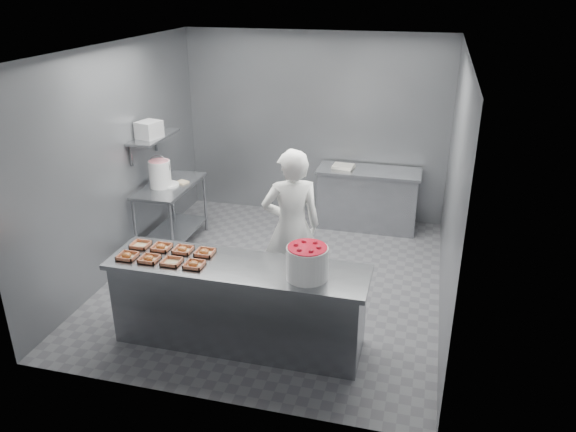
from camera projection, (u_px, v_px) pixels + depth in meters
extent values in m
plane|color=#4C4C51|center=(275.00, 279.00, 7.04)|extent=(4.50, 4.50, 0.00)
plane|color=white|center=(273.00, 48.00, 5.94)|extent=(4.50, 4.50, 0.00)
cube|color=slate|center=(315.00, 127.00, 8.49)|extent=(4.00, 0.04, 2.80)
cube|color=slate|center=(119.00, 160.00, 6.95)|extent=(0.04, 4.50, 2.80)
cube|color=slate|center=(453.00, 188.00, 6.03)|extent=(0.04, 4.50, 2.80)
cube|color=slate|center=(237.00, 267.00, 5.49)|extent=(2.60, 0.70, 0.05)
cube|color=slate|center=(239.00, 306.00, 5.67)|extent=(2.50, 0.64, 0.85)
cube|color=slate|center=(170.00, 186.00, 7.61)|extent=(0.60, 1.20, 0.04)
cube|color=slate|center=(174.00, 231.00, 7.87)|extent=(0.56, 1.15, 0.03)
cylinder|color=slate|center=(135.00, 230.00, 7.34)|extent=(0.04, 0.04, 0.88)
cylinder|color=slate|center=(172.00, 234.00, 7.22)|extent=(0.04, 0.04, 0.88)
cylinder|color=slate|center=(173.00, 200.00, 8.34)|extent=(0.04, 0.04, 0.88)
cylinder|color=slate|center=(205.00, 203.00, 8.22)|extent=(0.04, 0.04, 0.88)
cube|color=slate|center=(369.00, 172.00, 8.18)|extent=(1.50, 0.60, 0.05)
cube|color=slate|center=(368.00, 200.00, 8.36)|extent=(1.44, 0.55, 0.85)
cube|color=slate|center=(154.00, 137.00, 7.38)|extent=(0.35, 0.90, 0.03)
cube|color=tan|center=(128.00, 256.00, 5.61)|extent=(0.18, 0.18, 0.04)
cube|color=white|center=(132.00, 257.00, 5.62)|extent=(0.10, 0.06, 0.00)
ellipsoid|color=#CB6C32|center=(127.00, 255.00, 5.61)|extent=(0.10, 0.10, 0.05)
cube|color=tan|center=(149.00, 259.00, 5.56)|extent=(0.18, 0.18, 0.04)
cube|color=white|center=(154.00, 260.00, 5.56)|extent=(0.10, 0.06, 0.00)
ellipsoid|color=#CB6C32|center=(148.00, 258.00, 5.55)|extent=(0.10, 0.10, 0.05)
cube|color=tan|center=(172.00, 262.00, 5.50)|extent=(0.18, 0.18, 0.04)
cube|color=white|center=(177.00, 263.00, 5.51)|extent=(0.10, 0.06, 0.00)
cube|color=tan|center=(194.00, 265.00, 5.45)|extent=(0.18, 0.18, 0.04)
cube|color=white|center=(199.00, 265.00, 5.45)|extent=(0.10, 0.06, 0.00)
ellipsoid|color=#CB6C32|center=(193.00, 264.00, 5.44)|extent=(0.10, 0.10, 0.05)
cube|color=tan|center=(141.00, 245.00, 5.85)|extent=(0.18, 0.18, 0.04)
cube|color=white|center=(145.00, 245.00, 5.86)|extent=(0.10, 0.06, 0.00)
cube|color=tan|center=(162.00, 247.00, 5.80)|extent=(0.18, 0.18, 0.04)
cube|color=white|center=(166.00, 248.00, 5.80)|extent=(0.10, 0.06, 0.00)
ellipsoid|color=#CB6C32|center=(161.00, 246.00, 5.79)|extent=(0.10, 0.10, 0.05)
cube|color=tan|center=(183.00, 250.00, 5.74)|extent=(0.18, 0.18, 0.04)
cube|color=white|center=(188.00, 251.00, 5.75)|extent=(0.10, 0.06, 0.00)
ellipsoid|color=#CB6C32|center=(182.00, 249.00, 5.74)|extent=(0.10, 0.10, 0.05)
cube|color=tan|center=(205.00, 253.00, 5.69)|extent=(0.18, 0.18, 0.04)
cube|color=white|center=(210.00, 253.00, 5.69)|extent=(0.10, 0.06, 0.00)
ellipsoid|color=#CB6C32|center=(204.00, 252.00, 5.68)|extent=(0.10, 0.10, 0.05)
imported|color=white|center=(291.00, 227.00, 6.28)|extent=(0.78, 0.66, 1.82)
cylinder|color=white|center=(307.00, 263.00, 5.19)|extent=(0.39, 0.39, 0.31)
cylinder|color=red|center=(307.00, 249.00, 5.13)|extent=(0.37, 0.37, 0.04)
cylinder|color=white|center=(160.00, 174.00, 7.45)|extent=(0.29, 0.29, 0.36)
cylinder|color=pink|center=(159.00, 161.00, 7.38)|extent=(0.27, 0.27, 0.02)
torus|color=slate|center=(159.00, 166.00, 7.40)|extent=(0.30, 0.01, 0.30)
cylinder|color=white|center=(167.00, 185.00, 7.56)|extent=(0.41, 0.41, 0.02)
cube|color=#CCB28C|center=(182.00, 182.00, 7.66)|extent=(0.18, 0.17, 0.02)
cube|color=gray|center=(149.00, 130.00, 7.24)|extent=(0.32, 0.34, 0.22)
cube|color=silver|center=(343.00, 166.00, 8.25)|extent=(0.33, 0.27, 0.05)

